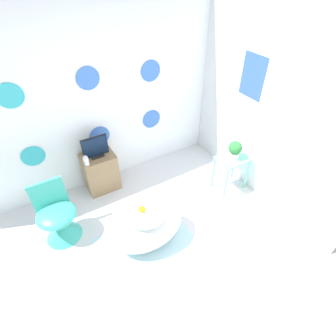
% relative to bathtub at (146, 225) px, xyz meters
% --- Properties ---
extents(ground_plane, '(12.00, 12.00, 0.00)m').
position_rel_bathtub_xyz_m(ground_plane, '(-0.02, -0.78, -0.26)').
color(ground_plane, silver).
extents(wall_back_dotted, '(4.51, 0.05, 2.60)m').
position_rel_bathtub_xyz_m(wall_back_dotted, '(-0.02, 1.37, 1.04)').
color(wall_back_dotted, white).
rests_on(wall_back_dotted, ground_plane).
extents(wall_right, '(0.06, 3.13, 2.60)m').
position_rel_bathtub_xyz_m(wall_right, '(1.75, 0.28, 1.04)').
color(wall_right, silver).
rests_on(wall_right, ground_plane).
extents(rug, '(1.11, 0.83, 0.01)m').
position_rel_bathtub_xyz_m(rug, '(-0.04, -0.08, -0.26)').
color(rug, silver).
rests_on(rug, ground_plane).
extents(bathtub, '(0.89, 0.60, 0.52)m').
position_rel_bathtub_xyz_m(bathtub, '(0.00, 0.00, 0.00)').
color(bathtub, white).
rests_on(bathtub, ground_plane).
extents(rubber_duck, '(0.08, 0.09, 0.09)m').
position_rel_bathtub_xyz_m(rubber_duck, '(-0.03, 0.00, 0.30)').
color(rubber_duck, yellow).
rests_on(rubber_duck, bathtub).
extents(chair, '(0.45, 0.45, 0.75)m').
position_rel_bathtub_xyz_m(chair, '(-0.86, 0.58, -0.01)').
color(chair, '#38B2A3').
rests_on(chair, ground_plane).
extents(tv_cabinet, '(0.45, 0.34, 0.57)m').
position_rel_bathtub_xyz_m(tv_cabinet, '(-0.14, 1.15, 0.02)').
color(tv_cabinet, '#8E704C').
rests_on(tv_cabinet, ground_plane).
extents(tv, '(0.35, 0.12, 0.30)m').
position_rel_bathtub_xyz_m(tv, '(-0.14, 1.15, 0.45)').
color(tv, black).
rests_on(tv, tv_cabinet).
extents(vase, '(0.07, 0.07, 0.14)m').
position_rel_bathtub_xyz_m(vase, '(-0.31, 1.03, 0.37)').
color(vase, white).
rests_on(vase, tv_cabinet).
extents(side_table, '(0.44, 0.32, 0.54)m').
position_rel_bathtub_xyz_m(side_table, '(1.45, 0.20, 0.16)').
color(side_table, '#72D8B7').
rests_on(side_table, ground_plane).
extents(potted_plant_left, '(0.18, 0.18, 0.26)m').
position_rel_bathtub_xyz_m(potted_plant_left, '(1.45, 0.20, 0.42)').
color(potted_plant_left, white).
rests_on(potted_plant_left, side_table).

